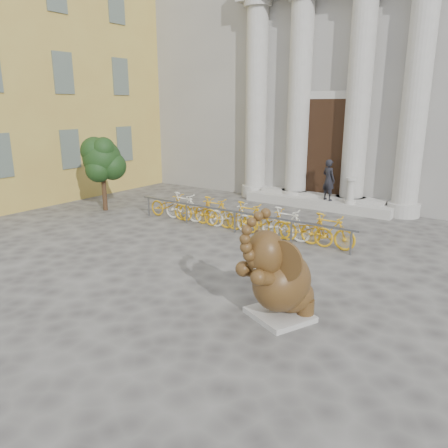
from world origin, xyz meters
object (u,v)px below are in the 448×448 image
Objects in this scene: elephant_statue at (279,279)px; tree at (102,160)px; pedestrian at (329,180)px; bike_rack at (239,216)px.

tree is at bearing -178.31° from elephant_statue.
tree is at bearing 59.04° from pedestrian.
tree is (-9.73, 4.07, 1.17)m from elephant_statue.
pedestrian is at bearing 130.83° from elephant_statue.
elephant_statue is 0.28× the size of bike_rack.
elephant_statue is at bearing 129.30° from pedestrian.
tree is (-5.82, -0.55, 1.48)m from bike_rack.
pedestrian is (1.19, 4.58, 0.66)m from bike_rack.
elephant_statue is at bearing -49.75° from bike_rack.
tree is 1.77× the size of pedestrian.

